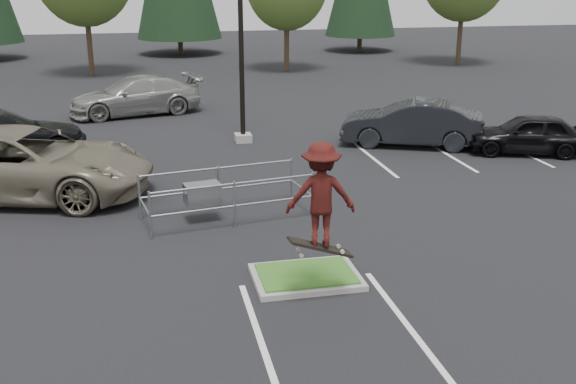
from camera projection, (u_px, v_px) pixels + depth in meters
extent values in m
plane|color=black|center=(306.00, 280.00, 14.01)|extent=(120.00, 120.00, 0.00)
cube|color=gray|center=(306.00, 277.00, 13.99)|extent=(2.20, 1.60, 0.12)
cube|color=#37601E|center=(306.00, 274.00, 13.97)|extent=(1.95, 1.35, 0.05)
cube|color=white|center=(102.00, 172.00, 21.45)|extent=(0.12, 5.20, 0.01)
cube|color=white|center=(13.00, 177.00, 20.91)|extent=(0.12, 5.20, 0.01)
cube|color=white|center=(371.00, 156.00, 23.27)|extent=(0.12, 5.20, 0.01)
cube|color=white|center=(443.00, 152.00, 23.81)|extent=(0.12, 5.20, 0.01)
cube|color=white|center=(513.00, 148.00, 24.36)|extent=(0.12, 5.20, 0.01)
cube|color=white|center=(269.00, 366.00, 10.96)|extent=(0.12, 6.00, 0.01)
cube|color=white|center=(424.00, 347.00, 11.50)|extent=(0.12, 6.00, 0.01)
cube|color=gray|center=(243.00, 138.00, 25.20)|extent=(0.60, 0.60, 0.30)
cylinder|color=black|center=(240.00, 4.00, 23.68)|extent=(0.18, 0.18, 10.00)
cylinder|color=#38281C|center=(90.00, 46.00, 40.55)|extent=(0.32, 0.32, 3.50)
cylinder|color=#38281C|center=(287.00, 47.00, 42.39)|extent=(0.32, 0.32, 3.04)
cylinder|color=#38281C|center=(459.00, 39.00, 45.21)|extent=(0.32, 0.32, 3.42)
cylinder|color=#38281C|center=(181.00, 46.00, 51.40)|extent=(0.36, 0.36, 1.20)
cylinder|color=#38281C|center=(360.00, 43.00, 53.29)|extent=(0.36, 0.36, 1.20)
cylinder|color=gray|center=(150.00, 216.00, 15.93)|extent=(0.06, 0.06, 1.20)
cylinder|color=gray|center=(140.00, 197.00, 17.22)|extent=(0.06, 0.06, 1.20)
cylinder|color=gray|center=(235.00, 205.00, 16.66)|extent=(0.06, 0.06, 1.20)
cylinder|color=gray|center=(219.00, 188.00, 17.95)|extent=(0.06, 0.06, 1.20)
cylinder|color=gray|center=(312.00, 195.00, 17.39)|extent=(0.06, 0.06, 1.20)
cylinder|color=gray|center=(291.00, 179.00, 18.68)|extent=(0.06, 0.06, 1.20)
cylinder|color=gray|center=(235.00, 206.00, 16.66)|extent=(4.14, 0.73, 0.05)
cylinder|color=gray|center=(234.00, 184.00, 16.48)|extent=(4.14, 0.73, 0.05)
cylinder|color=gray|center=(219.00, 189.00, 17.96)|extent=(4.14, 0.73, 0.05)
cylinder|color=gray|center=(218.00, 168.00, 17.78)|extent=(4.14, 0.73, 0.05)
cube|color=gray|center=(202.00, 193.00, 17.04)|extent=(0.97, 0.68, 0.50)
cube|color=black|center=(320.00, 247.00, 12.73)|extent=(1.27, 0.48, 0.49)
cylinder|color=beige|center=(301.00, 255.00, 12.55)|extent=(0.08, 0.05, 0.08)
cylinder|color=beige|center=(298.00, 250.00, 12.79)|extent=(0.08, 0.05, 0.08)
cylinder|color=beige|center=(342.00, 252.00, 12.71)|extent=(0.08, 0.05, 0.08)
cylinder|color=beige|center=(338.00, 246.00, 12.95)|extent=(0.08, 0.05, 0.08)
imported|color=maroon|center=(321.00, 195.00, 12.40)|extent=(1.39, 0.93, 1.99)
imported|color=#776D5B|center=(23.00, 163.00, 18.89)|extent=(7.68, 5.08, 1.96)
imported|color=black|center=(411.00, 123.00, 24.48)|extent=(5.34, 3.58, 1.66)
imported|color=black|center=(529.00, 134.00, 23.43)|extent=(4.45, 2.95, 1.41)
imported|color=gray|center=(137.00, 96.00, 29.78)|extent=(6.12, 3.60, 1.67)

